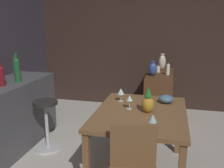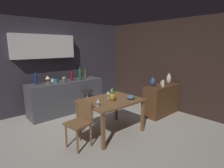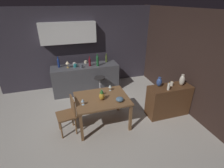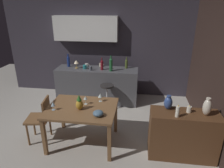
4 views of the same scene
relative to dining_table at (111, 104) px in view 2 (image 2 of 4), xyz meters
The scene contains 26 objects.
ground_plane 0.74m from the dining_table, 118.90° to the left, with size 9.00×9.00×0.00m, color #B7B2A8.
wall_kitchen_back 2.51m from the dining_table, 95.57° to the left, with size 5.20×0.33×2.60m.
wall_side_right 2.54m from the dining_table, 14.40° to the left, with size 0.10×4.40×2.60m, color #33231E.
dining_table is the anchor object (origin of this frame).
kitchen_counter 1.80m from the dining_table, 93.21° to the left, with size 2.10×0.60×0.90m, color #4C4C51.
sideboard_cabinet 1.77m from the dining_table, ahead, with size 1.10×0.44×0.82m, color #56351E.
chair_near_window 0.80m from the dining_table, behind, with size 0.46×0.46×0.87m.
bar_stool 1.32m from the dining_table, 78.92° to the left, with size 0.34×0.34×0.68m.
wine_glass_left 0.52m from the dining_table, 161.04° to the right, with size 0.07×0.07×0.15m.
wine_glass_right 0.25m from the dining_table, 73.82° to the left, with size 0.07×0.07×0.16m.
wine_glass_center 0.45m from the dining_table, 44.54° to the left, with size 0.08×0.08×0.16m.
pineapple_centerpiece 0.22m from the dining_table, 102.66° to the right, with size 0.13×0.13×0.27m.
fruit_bowl 0.45m from the dining_table, 35.85° to the right, with size 0.17×0.17×0.10m, color slate.
wine_bottle_olive 2.08m from the dining_table, 71.57° to the left, with size 0.07×0.07×0.29m.
wine_bottle_green 1.74m from the dining_table, 80.24° to the left, with size 0.08×0.08×0.38m.
wine_bottle_ruby 1.76m from the dining_table, 88.38° to the left, with size 0.07×0.07×0.31m.
wine_bottle_cobalt 2.12m from the dining_table, 114.99° to the left, with size 0.08×0.08×0.34m.
cup_white 2.02m from the dining_table, 101.79° to the left, with size 0.12×0.09×0.08m.
cup_teal 1.83m from the dining_table, 102.97° to the left, with size 0.13×0.10×0.10m.
cup_slate 1.68m from the dining_table, 97.72° to the left, with size 0.11×0.07×0.11m.
cup_cream 2.04m from the dining_table, 90.99° to the left, with size 0.13×0.09×0.08m.
counter_lamp 1.91m from the dining_table, 109.54° to the left, with size 0.13×0.13×0.22m.
pillar_candle_tall 1.63m from the dining_table, ahead, with size 0.06×0.06×0.20m.
pillar_candle_short 1.82m from the dining_table, ahead, with size 0.07×0.07×0.13m.
vase_ceramic_ivory 2.07m from the dining_table, ahead, with size 0.13×0.13×0.30m.
vase_ceramic_blue 1.50m from the dining_table, ahead, with size 0.14×0.14×0.24m.
Camera 2 is at (-2.25, -3.06, 1.85)m, focal length 28.79 mm.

